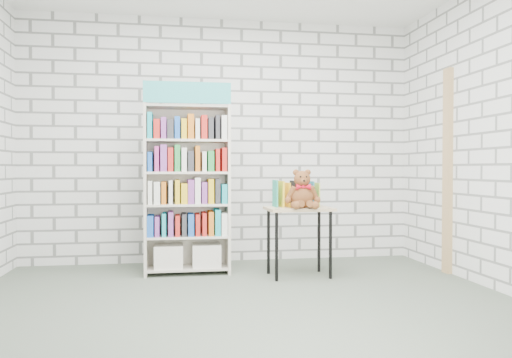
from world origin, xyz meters
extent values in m
plane|color=#4E594B|center=(0.00, 0.00, 0.00)|extent=(4.50, 4.50, 0.00)
cube|color=silver|center=(0.00, 2.00, 1.40)|extent=(4.50, 0.02, 2.80)
cube|color=silver|center=(0.00, -2.00, 1.40)|extent=(4.50, 0.02, 2.80)
cube|color=silver|center=(2.25, 0.00, 1.40)|extent=(0.02, 4.00, 2.80)
cube|color=beige|center=(-0.83, 1.35, 0.86)|extent=(0.03, 0.33, 1.72)
cube|color=beige|center=(0.00, 1.35, 0.86)|extent=(0.03, 0.33, 1.72)
cube|color=beige|center=(-0.41, 1.51, 0.86)|extent=(0.86, 0.02, 1.72)
cube|color=teal|center=(-0.41, 1.19, 1.83)|extent=(0.86, 0.02, 0.21)
cube|color=beige|center=(-0.41, 1.35, 0.06)|extent=(0.80, 0.31, 0.02)
cube|color=beige|center=(-0.41, 1.35, 0.38)|extent=(0.80, 0.31, 0.02)
cube|color=beige|center=(-0.41, 1.35, 0.71)|extent=(0.80, 0.31, 0.02)
cube|color=beige|center=(-0.41, 1.35, 1.03)|extent=(0.80, 0.31, 0.02)
cube|color=beige|center=(-0.41, 1.35, 1.36)|extent=(0.80, 0.31, 0.02)
cube|color=beige|center=(-0.41, 1.35, 1.70)|extent=(0.80, 0.31, 0.02)
cube|color=silver|center=(-0.60, 1.35, 0.18)|extent=(0.29, 0.27, 0.23)
cube|color=silver|center=(-0.22, 1.35, 0.18)|extent=(0.29, 0.27, 0.23)
cube|color=#19A5B2|center=(-0.41, 1.34, 0.51)|extent=(0.80, 0.27, 0.23)
cube|color=white|center=(-0.41, 1.34, 0.83)|extent=(0.80, 0.27, 0.23)
cube|color=purple|center=(-0.41, 1.34, 1.16)|extent=(0.80, 0.27, 0.23)
cube|color=#333338|center=(-0.41, 1.34, 1.48)|extent=(0.80, 0.27, 0.23)
cube|color=tan|center=(0.68, 1.04, 0.67)|extent=(0.66, 0.47, 0.03)
cylinder|color=black|center=(0.42, 0.86, 0.33)|extent=(0.03, 0.03, 0.66)
cylinder|color=black|center=(0.40, 1.20, 0.33)|extent=(0.03, 0.03, 0.66)
cylinder|color=black|center=(0.96, 0.88, 0.33)|extent=(0.03, 0.03, 0.66)
cylinder|color=black|center=(0.94, 1.23, 0.33)|extent=(0.03, 0.03, 0.66)
cylinder|color=black|center=(0.43, 0.87, 0.69)|extent=(0.04, 0.04, 0.01)
cylinder|color=black|center=(0.95, 0.89, 0.69)|extent=(0.04, 0.04, 0.01)
cube|color=teal|center=(0.46, 1.14, 0.82)|extent=(0.02, 0.20, 0.27)
cube|color=yellow|center=(0.52, 1.14, 0.82)|extent=(0.02, 0.20, 0.27)
cube|color=yellow|center=(0.58, 1.14, 0.82)|extent=(0.02, 0.20, 0.27)
cube|color=black|center=(0.65, 1.14, 0.82)|extent=(0.02, 0.20, 0.27)
cube|color=white|center=(0.71, 1.15, 0.82)|extent=(0.02, 0.20, 0.27)
cube|color=#B85720|center=(0.77, 1.15, 0.82)|extent=(0.02, 0.20, 0.27)
cube|color=teal|center=(0.83, 1.15, 0.82)|extent=(0.02, 0.20, 0.27)
cube|color=#B5C441|center=(0.89, 1.15, 0.82)|extent=(0.02, 0.20, 0.27)
ellipsoid|color=maroon|center=(0.69, 0.96, 0.80)|extent=(0.23, 0.19, 0.23)
sphere|color=maroon|center=(0.69, 0.96, 0.97)|extent=(0.16, 0.16, 0.16)
sphere|color=maroon|center=(0.64, 0.98, 1.04)|extent=(0.06, 0.06, 0.06)
sphere|color=maroon|center=(0.75, 0.97, 1.04)|extent=(0.06, 0.06, 0.06)
sphere|color=maroon|center=(0.69, 0.89, 0.95)|extent=(0.06, 0.06, 0.06)
sphere|color=black|center=(0.66, 0.90, 0.99)|extent=(0.02, 0.02, 0.02)
sphere|color=black|center=(0.72, 0.89, 0.99)|extent=(0.02, 0.02, 0.02)
sphere|color=black|center=(0.69, 0.87, 0.96)|extent=(0.02, 0.02, 0.02)
cylinder|color=maroon|center=(0.58, 0.95, 0.83)|extent=(0.11, 0.10, 0.16)
cylinder|color=maroon|center=(0.80, 0.94, 0.83)|extent=(0.11, 0.09, 0.16)
sphere|color=maroon|center=(0.55, 0.94, 0.77)|extent=(0.06, 0.06, 0.06)
sphere|color=maroon|center=(0.84, 0.92, 0.77)|extent=(0.06, 0.06, 0.06)
cylinder|color=maroon|center=(0.62, 0.86, 0.73)|extent=(0.11, 0.18, 0.09)
cylinder|color=maroon|center=(0.75, 0.85, 0.73)|extent=(0.13, 0.18, 0.09)
sphere|color=maroon|center=(0.59, 0.78, 0.73)|extent=(0.08, 0.08, 0.08)
sphere|color=maroon|center=(0.77, 0.77, 0.73)|extent=(0.08, 0.08, 0.08)
cone|color=red|center=(0.65, 0.90, 0.90)|extent=(0.07, 0.06, 0.06)
cone|color=red|center=(0.73, 0.90, 0.90)|extent=(0.07, 0.06, 0.06)
sphere|color=red|center=(0.69, 0.89, 0.90)|extent=(0.03, 0.03, 0.03)
cube|color=tan|center=(2.23, 0.95, 1.05)|extent=(0.05, 0.12, 2.10)
camera|label=1|loc=(-0.53, -3.78, 1.07)|focal=35.00mm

